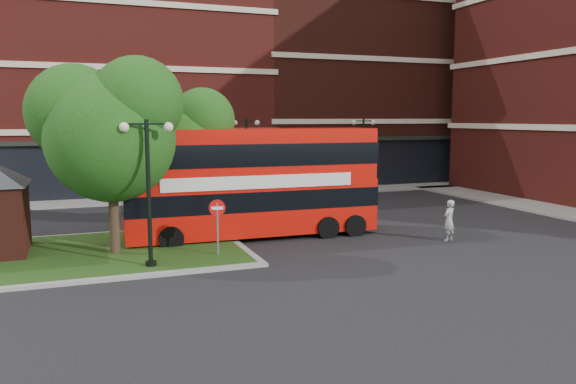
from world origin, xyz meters
name	(u,v)px	position (x,y,z in m)	size (l,w,h in m)	color
ground	(306,257)	(0.00, 0.00, 0.00)	(120.00, 120.00, 0.00)	black
pavement_far	(208,197)	(0.00, 16.50, 0.06)	(44.00, 3.00, 0.12)	slate
terrace_far_left	(70,90)	(-8.00, 24.00, 7.00)	(26.00, 12.00, 14.00)	maroon
terrace_far_right	(353,82)	(14.00, 24.00, 8.00)	(18.00, 12.00, 16.00)	#471911
traffic_island	(72,255)	(-8.00, 3.00, 0.07)	(12.60, 7.60, 0.15)	gray
tree_island_west	(107,125)	(-6.60, 2.58, 4.79)	(5.40, 4.71, 7.21)	#2D2116
tree_island_east	(181,137)	(-3.58, 5.06, 4.24)	(4.46, 3.90, 6.29)	#2D2116
lamp_island	(148,186)	(-5.50, 0.20, 2.83)	(1.72, 0.36, 5.00)	black
lamp_far_left	(247,154)	(2.00, 14.50, 2.83)	(1.72, 0.36, 5.00)	black
lamp_far_right	(363,152)	(10.00, 14.50, 2.83)	(1.72, 0.36, 5.00)	black
bus	(252,175)	(-0.80, 4.00, 2.65)	(10.61, 2.62, 4.04)	red
woman	(449,220)	(6.59, 0.52, 0.85)	(0.62, 0.41, 1.71)	#969699
car_silver	(179,191)	(-2.07, 15.22, 0.69)	(1.64, 4.07, 1.39)	#AAADB2
car_white	(302,185)	(5.68, 14.50, 0.78)	(1.66, 4.75, 1.57)	silver
no_entry_sign	(217,217)	(-3.04, 0.94, 1.53)	(0.59, 0.12, 2.15)	slate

